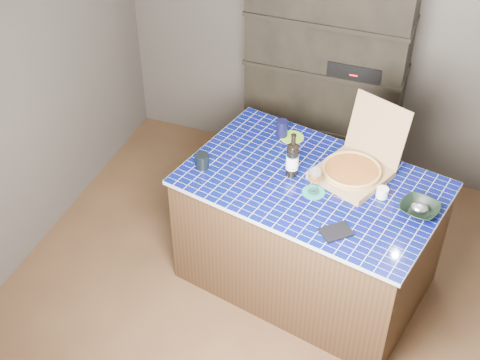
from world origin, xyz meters
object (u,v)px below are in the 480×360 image
at_px(mead_bottle, 292,159).
at_px(wine_glass, 315,176).
at_px(pizza_box, 354,168).
at_px(kitchen_island, 308,232).
at_px(dvd_case, 336,232).
at_px(bowl, 419,209).

xyz_separation_m(mead_bottle, wine_glass, (0.18, -0.13, 0.01)).
bearing_deg(pizza_box, kitchen_island, -123.01).
height_order(pizza_box, dvd_case, pizza_box).
bearing_deg(wine_glass, kitchen_island, 108.49).
xyz_separation_m(wine_glass, bowl, (0.64, 0.04, -0.11)).
bearing_deg(dvd_case, mead_bottle, 179.46).
height_order(kitchen_island, wine_glass, wine_glass).
relative_size(kitchen_island, bowl, 7.82).
height_order(mead_bottle, wine_glass, mead_bottle).
bearing_deg(bowl, mead_bottle, 173.98).
distance_m(mead_bottle, dvd_case, 0.61).
bearing_deg(kitchen_island, dvd_case, -45.44).
height_order(wine_glass, dvd_case, wine_glass).
distance_m(wine_glass, bowl, 0.65).
height_order(kitchen_island, bowl, bowl).
bearing_deg(pizza_box, wine_glass, -104.15).
height_order(kitchen_island, mead_bottle, mead_bottle).
distance_m(kitchen_island, mead_bottle, 0.59).
bearing_deg(mead_bottle, bowl, -6.02).
bearing_deg(bowl, pizza_box, 154.83).
bearing_deg(pizza_box, dvd_case, -64.22).
distance_m(kitchen_island, bowl, 0.83).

